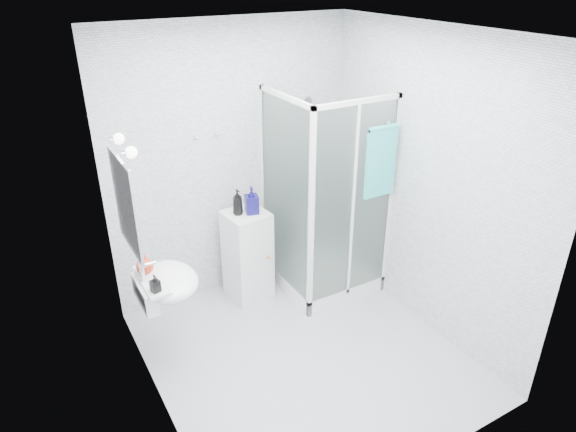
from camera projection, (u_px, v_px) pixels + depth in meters
room at (306, 218)px, 3.79m from camera, size 2.40×2.60×2.60m
shower_enclosure at (321, 249)px, 5.07m from camera, size 0.90×0.95×2.00m
wall_basin at (164, 283)px, 3.92m from camera, size 0.46×0.56×0.35m
mirror at (125, 205)px, 3.52m from camera, size 0.02×0.60×0.70m
vanity_lights at (124, 145)px, 3.35m from camera, size 0.10×0.40×0.08m
wall_hooks at (207, 136)px, 4.51m from camera, size 0.23×0.06×0.03m
storage_cabinet at (248, 255)px, 4.94m from camera, size 0.41×0.42×0.91m
hand_towel at (381, 160)px, 4.45m from camera, size 0.30×0.04×0.65m
shampoo_bottle_a at (238, 202)px, 4.66m from camera, size 0.10×0.10×0.24m
shampoo_bottle_b at (252, 200)px, 4.68m from camera, size 0.14×0.14×0.26m
soap_dispenser_orange at (144, 264)px, 3.88m from camera, size 0.16×0.16×0.17m
soap_dispenser_black at (155, 284)px, 3.67m from camera, size 0.08×0.08×0.14m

